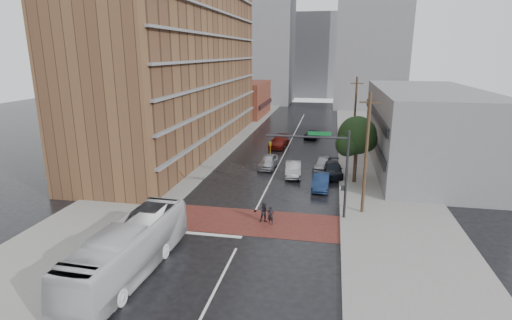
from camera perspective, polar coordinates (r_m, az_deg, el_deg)
The scene contains 24 objects.
ground at distance 31.41m, azimuth -1.09°, elevation -9.19°, with size 160.00×160.00×0.00m, color black.
crosswalk at distance 31.85m, azimuth -0.90°, elevation -8.81°, with size 14.00×5.00×0.02m, color maroon.
sidewalk_west at distance 57.26m, azimuth -7.17°, elevation 2.02°, with size 9.00×90.00×0.15m, color gray.
sidewalk_east at distance 54.80m, azimuth 16.37°, elevation 0.93°, with size 9.00×90.00×0.15m, color gray.
apartment_block at distance 55.71m, azimuth -10.53°, elevation 15.98°, with size 10.00×44.00×28.00m, color brown.
storefront_west at distance 84.47m, azimuth -1.47°, elevation 8.70°, with size 8.00×16.00×7.00m, color brown.
building_east at distance 49.84m, azimuth 22.98°, elevation 4.18°, with size 11.00×26.00×9.00m, color slate.
distant_tower_west at distance 107.90m, azimuth 0.25°, elevation 16.75°, with size 18.00×16.00×32.00m, color slate.
distant_tower_east at distance 100.43m, azimuth 16.24°, elevation 17.44°, with size 16.00×14.00×36.00m, color slate.
distant_tower_center at distance 123.14m, azimuth 8.40°, elevation 14.53°, with size 12.00×10.00×24.00m, color slate.
street_tree at distance 40.93m, azimuth 14.24°, elevation 3.10°, with size 4.20×4.10×6.90m.
signal_mast at distance 31.57m, azimuth 10.27°, elevation -0.18°, with size 6.50×0.30×7.20m.
utility_pole_near at distance 33.04m, azimuth 15.47°, elevation 0.92°, with size 1.60×0.26×10.00m.
utility_pole_far at distance 52.64m, azimuth 13.93°, elevation 6.16°, with size 1.60×0.26×10.00m.
transit_bus at distance 25.45m, azimuth -17.70°, elevation -12.13°, with size 2.66×11.37×3.17m, color silver.
pedestrian_a at distance 31.21m, azimuth 2.13°, elevation -7.90°, with size 0.53×0.35×1.46m, color black.
pedestrian_b at distance 31.52m, azimuth 1.22°, elevation -7.49°, with size 0.79×0.61×1.62m, color black.
car_travel_a at distance 46.09m, azimuth 1.74°, elevation -0.18°, with size 1.82×4.53×1.54m, color #B8B9C0.
car_travel_b at distance 43.24m, azimuth 5.33°, elevation -1.29°, with size 1.62×4.66×1.53m, color #B6B8BE.
car_travel_c at distance 56.26m, azimuth 3.31°, elevation 2.60°, with size 2.13×5.25×1.52m, color maroon.
suv_travel at distance 62.68m, azimuth 8.00°, elevation 3.63°, with size 2.02×4.37×1.22m, color black.
car_parked_near at distance 39.53m, azimuth 9.24°, elevation -3.04°, with size 1.57×4.51×1.49m, color #142548.
car_parked_mid at distance 43.96m, azimuth 10.88°, elevation -1.29°, with size 2.02×4.96×1.44m, color black.
car_parked_far at distance 45.63m, azimuth 9.52°, elevation -0.50°, with size 1.90×4.73×1.61m, color #94969B.
Camera 1 is at (6.00, -27.99, 12.92)m, focal length 28.00 mm.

